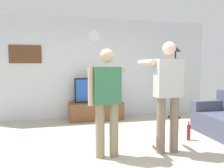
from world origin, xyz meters
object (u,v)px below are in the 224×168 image
Objects in this scene: wall_clock at (94,36)px; framed_picture at (25,54)px; beverage_bottle at (189,132)px; floor_lamp at (175,67)px; person_standing_nearer_couch at (168,90)px; tv_stand at (96,111)px; television at (96,90)px; person_standing_nearer_lamp at (107,97)px.

framed_picture is (-1.75, 0.00, -0.52)m from wall_clock.
wall_clock is at bearing 122.33° from beverage_bottle.
floor_lamp reaches higher than beverage_bottle.
floor_lamp reaches higher than person_standing_nearer_couch.
wall_clock reaches higher than tv_stand.
television is 1.41× the size of framed_picture.
tv_stand is at bearing -9.57° from framed_picture.
beverage_bottle is (1.45, -2.00, -0.08)m from tv_stand.
framed_picture is at bearing 179.84° from wall_clock.
framed_picture is at bearing 170.43° from tv_stand.
floor_lamp is 1.16× the size of person_standing_nearer_lamp.
framed_picture is at bearing 132.80° from person_standing_nearer_couch.
wall_clock is at bearing 90.00° from television.
person_standing_nearer_lamp is 4.62× the size of beverage_bottle.
wall_clock is at bearing 105.86° from person_standing_nearer_couch.
floor_lamp reaches higher than person_standing_nearer_lamp.
framed_picture is 0.40× the size of floor_lamp.
wall_clock is 2.96m from person_standing_nearer_lamp.
wall_clock reaches higher than floor_lamp.
person_standing_nearer_lamp is at bearing -95.26° from tv_stand.
wall_clock is 2.35m from floor_lamp.
floor_lamp is (2.12, -0.29, 1.16)m from tv_stand.
floor_lamp is at bearing -8.97° from television.
person_standing_nearer_lamp is (-0.22, -2.37, 0.71)m from tv_stand.
floor_lamp is 3.16m from person_standing_nearer_lamp.
person_standing_nearer_lamp is (1.53, -2.66, -0.77)m from framed_picture.
television is 1.47m from wall_clock.
framed_picture is (-1.75, 0.25, 0.93)m from television.
wall_clock reaches higher than person_standing_nearer_couch.
framed_picture is 4.24m from beverage_bottle.
tv_stand is at bearing 107.64° from person_standing_nearer_couch.
wall_clock is 1.82m from framed_picture.
framed_picture is at bearing 171.91° from television.
wall_clock is at bearing 85.31° from person_standing_nearer_lamp.
person_standing_nearer_lamp is 1.00m from person_standing_nearer_couch.
beverage_bottle is (0.68, 0.42, -0.87)m from person_standing_nearer_couch.
framed_picture is 0.44× the size of person_standing_nearer_couch.
beverage_bottle is at bearing -111.35° from floor_lamp.
wall_clock is 0.18× the size of person_standing_nearer_couch.
floor_lamp reaches higher than tv_stand.
person_standing_nearer_lamp is 0.93× the size of person_standing_nearer_couch.
person_standing_nearer_couch is (2.52, -2.72, -0.69)m from framed_picture.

